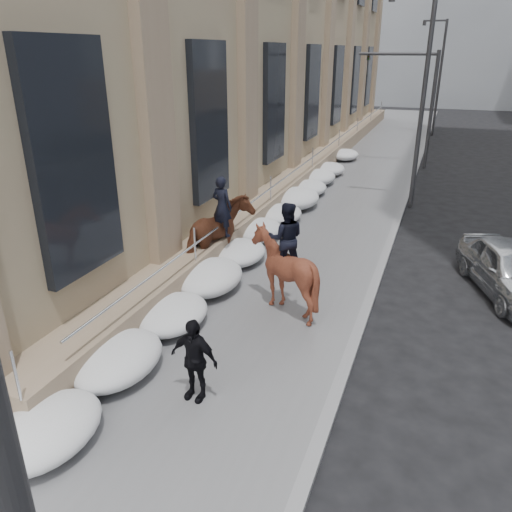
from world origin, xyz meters
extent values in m
plane|color=black|center=(0.00, 0.00, 0.00)|extent=(140.00, 140.00, 0.00)
cube|color=#5A5A5C|center=(0.00, 10.00, 0.06)|extent=(5.00, 80.00, 0.12)
cube|color=slate|center=(2.62, 10.00, 0.06)|extent=(0.24, 80.00, 0.12)
cube|color=#856E56|center=(-2.25, 20.00, 0.45)|extent=(1.10, 44.00, 0.90)
cylinder|color=silver|center=(-1.80, 20.00, 1.35)|extent=(0.06, 42.00, 0.06)
cube|color=black|center=(-2.70, 13.00, 4.00)|extent=(0.20, 2.20, 4.50)
cube|color=gray|center=(-6.00, 72.00, 10.00)|extent=(24.00, 12.00, 20.00)
cylinder|color=#2D2D30|center=(2.90, 14.00, 4.00)|extent=(0.18, 0.18, 8.00)
cylinder|color=#2D2D30|center=(2.90, 34.00, 4.00)|extent=(0.18, 0.18, 8.00)
cube|color=#2D2D30|center=(2.10, 34.00, 7.90)|extent=(1.60, 0.15, 0.12)
cylinder|color=#2D2D30|center=(1.40, 34.00, 7.75)|extent=(0.24, 0.24, 0.30)
cylinder|color=#2D2D30|center=(3.00, 22.00, 3.00)|extent=(0.20, 0.20, 6.00)
cylinder|color=#2D2D30|center=(1.00, 22.00, 5.80)|extent=(4.00, 0.16, 0.16)
imported|color=black|center=(-0.50, 22.00, 5.30)|extent=(0.18, 0.22, 1.10)
ellipsoid|color=silver|center=(-1.45, 0.00, 0.46)|extent=(1.50, 2.10, 0.68)
ellipsoid|color=silver|center=(-1.40, 4.00, 0.48)|extent=(1.60, 2.20, 0.72)
ellipsoid|color=silver|center=(-1.50, 8.00, 0.44)|extent=(1.40, 2.00, 0.64)
ellipsoid|color=silver|center=(-1.35, 12.00, 0.50)|extent=(1.70, 2.30, 0.76)
ellipsoid|color=silver|center=(-1.45, 16.00, 0.45)|extent=(1.50, 2.10, 0.66)
imported|color=#4D2717|center=(-1.78, 5.45, 1.12)|extent=(1.50, 2.52, 1.99)
imported|color=black|center=(-1.78, 5.60, 1.92)|extent=(0.70, 0.52, 1.72)
imported|color=#4F2316|center=(0.71, 3.68, 1.12)|extent=(2.09, 2.22, 1.99)
imported|color=black|center=(0.71, 3.83, 1.92)|extent=(1.00, 0.88, 1.72)
imported|color=black|center=(0.24, -0.08, 0.92)|extent=(0.96, 0.47, 1.59)
imported|color=#A1A4A8|center=(5.93, 6.80, 0.68)|extent=(2.88, 4.32, 1.37)
camera|label=1|loc=(3.89, -6.66, 5.97)|focal=35.00mm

